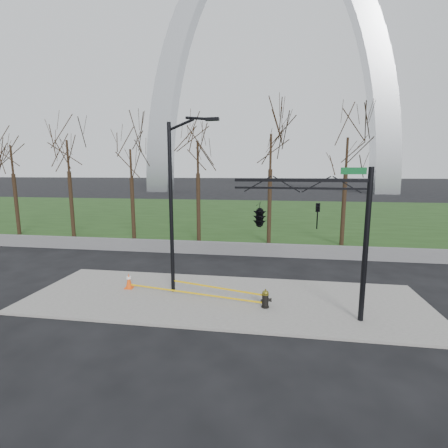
% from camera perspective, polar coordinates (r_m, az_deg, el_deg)
% --- Properties ---
extents(ground, '(500.00, 500.00, 0.00)m').
position_cam_1_polar(ground, '(15.28, -0.09, -13.16)').
color(ground, black).
rests_on(ground, ground).
extents(sidewalk, '(18.00, 6.00, 0.10)m').
position_cam_1_polar(sidewalk, '(15.26, -0.09, -12.99)').
color(sidewalk, slate).
rests_on(sidewalk, ground).
extents(grass_strip, '(120.00, 40.00, 0.06)m').
position_cam_1_polar(grass_strip, '(44.38, 5.95, 1.78)').
color(grass_strip, '#1C3714').
rests_on(grass_strip, ground).
extents(guardrail, '(60.00, 0.30, 0.90)m').
position_cam_1_polar(guardrail, '(22.71, 3.06, -4.42)').
color(guardrail, '#59595B').
rests_on(guardrail, ground).
extents(gateway_arch, '(66.00, 6.00, 65.00)m').
position_cam_1_polar(gateway_arch, '(92.87, 7.94, 25.96)').
color(gateway_arch, silver).
rests_on(gateway_arch, ground).
extents(tree_row, '(32.53, 4.00, 9.38)m').
position_cam_1_polar(tree_row, '(27.46, -10.20, 6.80)').
color(tree_row, black).
rests_on(tree_row, ground).
extents(fire_hydrant, '(0.50, 0.33, 0.81)m').
position_cam_1_polar(fire_hydrant, '(14.21, 7.34, -12.98)').
color(fire_hydrant, black).
rests_on(fire_hydrant, sidewalk).
extents(traffic_cone, '(0.42, 0.42, 0.77)m').
position_cam_1_polar(traffic_cone, '(16.91, -16.41, -9.56)').
color(traffic_cone, '#EF4A0C').
rests_on(traffic_cone, sidewalk).
extents(street_light, '(2.39, 0.36, 8.21)m').
position_cam_1_polar(street_light, '(15.10, -8.56, 4.85)').
color(street_light, black).
rests_on(street_light, ground).
extents(traffic_signal_mast, '(5.10, 2.51, 6.00)m').
position_cam_1_polar(traffic_signal_mast, '(12.82, 9.70, 1.57)').
color(traffic_signal_mast, black).
rests_on(traffic_signal_mast, ground).
extents(caution_tape, '(6.74, 1.27, 0.42)m').
position_cam_1_polar(caution_tape, '(15.14, -3.96, -11.66)').
color(caution_tape, '#E1B00B').
rests_on(caution_tape, ground).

